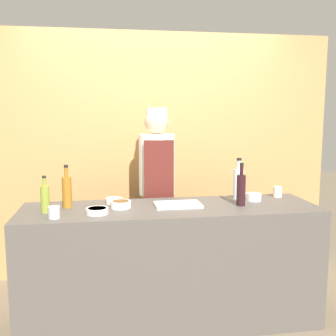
% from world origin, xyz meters
% --- Properties ---
extents(ground_plane, '(14.00, 14.00, 0.00)m').
position_xyz_m(ground_plane, '(0.00, 0.00, 0.00)').
color(ground_plane, '#756651').
extents(cabinet_wall, '(3.58, 0.18, 2.40)m').
position_xyz_m(cabinet_wall, '(0.00, 1.07, 1.20)').
color(cabinet_wall, '#B7844C').
rests_on(cabinet_wall, ground_plane).
extents(counter, '(2.25, 0.65, 0.92)m').
position_xyz_m(counter, '(0.00, 0.00, 0.46)').
color(counter, '#514C47').
rests_on(counter, ground_plane).
extents(sauce_bowl_red, '(0.12, 0.12, 0.06)m').
position_xyz_m(sauce_bowl_red, '(0.70, 0.10, 0.95)').
color(sauce_bowl_red, white).
rests_on(sauce_bowl_red, counter).
extents(sauce_bowl_brown, '(0.15, 0.15, 0.05)m').
position_xyz_m(sauce_bowl_brown, '(-0.38, 0.03, 0.95)').
color(sauce_bowl_brown, white).
rests_on(sauce_bowl_brown, counter).
extents(sauce_bowl_white, '(0.13, 0.13, 0.04)m').
position_xyz_m(sauce_bowl_white, '(-0.42, 0.19, 0.94)').
color(sauce_bowl_white, white).
rests_on(sauce_bowl_white, counter).
extents(sauce_bowl_purple, '(0.16, 0.16, 0.04)m').
position_xyz_m(sauce_bowl_purple, '(-0.55, -0.12, 0.94)').
color(sauce_bowl_purple, white).
rests_on(sauce_bowl_purple, counter).
extents(cutting_board, '(0.35, 0.22, 0.02)m').
position_xyz_m(cutting_board, '(0.06, 0.02, 0.93)').
color(cutting_board, white).
rests_on(cutting_board, counter).
extents(bottle_clear, '(0.09, 0.09, 0.34)m').
position_xyz_m(bottle_clear, '(0.60, 0.20, 1.05)').
color(bottle_clear, silver).
rests_on(bottle_clear, counter).
extents(bottle_amber, '(0.07, 0.07, 0.33)m').
position_xyz_m(bottle_amber, '(-0.77, 0.10, 1.05)').
color(bottle_amber, '#9E661E').
rests_on(bottle_amber, counter).
extents(bottle_wine, '(0.07, 0.07, 0.33)m').
position_xyz_m(bottle_wine, '(0.54, -0.04, 1.05)').
color(bottle_wine, black).
rests_on(bottle_wine, counter).
extents(bottle_oil, '(0.06, 0.06, 0.27)m').
position_xyz_m(bottle_oil, '(-0.91, -0.02, 1.02)').
color(bottle_oil, olive).
rests_on(bottle_oil, counter).
extents(cup_steel, '(0.08, 0.08, 0.08)m').
position_xyz_m(cup_steel, '(-0.83, -0.20, 0.96)').
color(cup_steel, '#B7B7BC').
rests_on(cup_steel, counter).
extents(cup_cream, '(0.07, 0.07, 0.09)m').
position_xyz_m(cup_cream, '(0.95, 0.21, 0.96)').
color(cup_cream, silver).
rests_on(cup_cream, counter).
extents(chef_center, '(0.32, 0.32, 1.67)m').
position_xyz_m(chef_center, '(-0.03, 0.57, 0.92)').
color(chef_center, '#28282D').
rests_on(chef_center, ground_plane).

